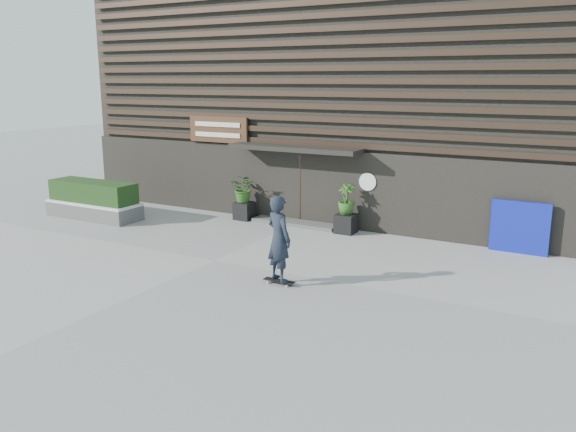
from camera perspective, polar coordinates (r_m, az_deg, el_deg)
The scene contains 12 objects.
ground at distance 15.92m, azimuth -7.16°, elevation -4.29°, with size 80.00×80.00×0.00m, color #9F9C97.
entrance_step at distance 19.65m, azimuth 0.75°, elevation -0.65°, with size 3.00×0.80×0.12m, color #4D4C4A.
planter_pot_left at distance 20.38m, azimuth -4.22°, elevation 0.51°, with size 0.60×0.60×0.60m, color black.
bamboo_left at distance 20.23m, azimuth -4.26°, elevation 2.67°, with size 0.86×0.75×0.96m, color #2D591E.
planter_pot_right at distance 18.62m, azimuth 5.62°, elevation -0.73°, with size 0.60×0.60×0.60m, color black.
bamboo_right at distance 18.45m, azimuth 5.67°, elevation 1.62°, with size 0.54×0.54×0.96m, color #2D591E.
raised_bed at distance 21.67m, azimuth -18.18°, elevation 0.51°, with size 3.50×1.20×0.50m, color #4F4F4C.
snow_layer at distance 21.61m, azimuth -18.23°, elevation 1.26°, with size 3.50×1.20×0.08m, color white.
hedge at distance 21.54m, azimuth -18.31°, elevation 2.27°, with size 3.30×1.00×0.70m, color #193413.
blue_tarp at distance 17.50m, azimuth 21.47°, elevation -1.03°, with size 1.56×0.12×1.47m, color #0B1695.
building at distance 23.96m, azimuth 7.00°, elevation 11.23°, with size 18.00×11.00×8.00m.
skateboarder at distance 13.71m, azimuth -0.88°, elevation -2.23°, with size 0.88×0.75×2.13m.
Camera 1 is at (9.05, -12.21, 4.73)m, focal length 36.83 mm.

